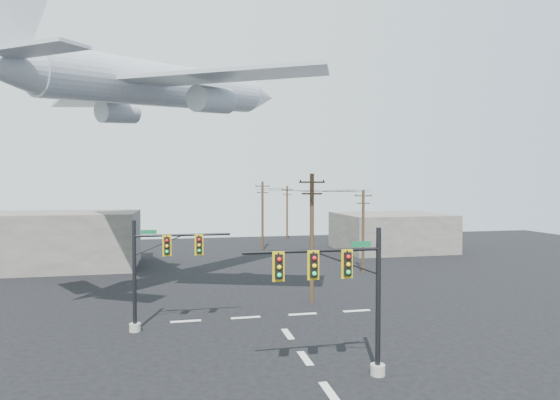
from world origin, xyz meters
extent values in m
plane|color=black|center=(0.00, 0.00, 0.00)|extent=(120.00, 120.00, 0.00)
cube|color=beige|center=(0.00, 0.00, 0.01)|extent=(0.40, 2.00, 0.01)
cube|color=beige|center=(0.00, 4.00, 0.01)|extent=(0.40, 2.00, 0.01)
cube|color=beige|center=(0.00, 8.00, 0.01)|extent=(0.40, 2.00, 0.01)
cube|color=beige|center=(-6.00, 12.00, 0.01)|extent=(2.00, 0.40, 0.01)
cube|color=beige|center=(-2.00, 12.00, 0.01)|extent=(2.00, 0.40, 0.01)
cube|color=beige|center=(2.00, 12.00, 0.01)|extent=(2.00, 0.40, 0.01)
cube|color=beige|center=(6.00, 12.00, 0.01)|extent=(2.00, 0.40, 0.01)
cylinder|color=gray|center=(2.81, 1.22, 0.25)|extent=(0.70, 0.70, 0.50)
cylinder|color=black|center=(2.81, 1.22, 3.52)|extent=(0.24, 0.24, 7.04)
cylinder|color=black|center=(-0.42, 1.22, 6.03)|extent=(6.47, 0.16, 0.16)
cylinder|color=black|center=(1.19, 1.22, 5.43)|extent=(3.45, 0.08, 0.08)
cube|color=black|center=(1.19, 1.07, 5.40)|extent=(0.34, 0.30, 1.11)
cube|color=#BFA00B|center=(1.19, 1.09, 5.40)|extent=(0.55, 0.04, 1.36)
sphere|color=red|center=(1.19, 0.90, 5.75)|extent=(0.20, 0.20, 0.20)
sphere|color=#FDB80D|center=(1.19, 0.90, 5.40)|extent=(0.20, 0.20, 0.20)
sphere|color=#0CC954|center=(1.19, 0.90, 5.05)|extent=(0.20, 0.20, 0.20)
cube|color=black|center=(-0.42, 1.07, 5.40)|extent=(0.34, 0.30, 1.11)
cube|color=#BFA00B|center=(-0.42, 1.09, 5.40)|extent=(0.55, 0.04, 1.36)
sphere|color=red|center=(-0.42, 0.90, 5.75)|extent=(0.20, 0.20, 0.20)
sphere|color=#FDB80D|center=(-0.42, 0.90, 5.40)|extent=(0.20, 0.20, 0.20)
sphere|color=#0CC954|center=(-0.42, 0.90, 5.05)|extent=(0.20, 0.20, 0.20)
cube|color=black|center=(-2.04, 1.07, 5.40)|extent=(0.34, 0.30, 1.11)
cube|color=#BFA00B|center=(-2.04, 1.09, 5.40)|extent=(0.55, 0.04, 1.36)
sphere|color=red|center=(-2.04, 0.90, 5.75)|extent=(0.20, 0.20, 0.20)
sphere|color=#FDB80D|center=(-2.04, 0.90, 5.40)|extent=(0.20, 0.20, 0.20)
sphere|color=#0CC954|center=(-2.04, 0.90, 5.05)|extent=(0.20, 0.20, 0.20)
cube|color=#0C5830|center=(1.91, 1.16, 6.28)|extent=(0.96, 0.04, 0.26)
cylinder|color=gray|center=(-9.08, 10.51, 0.25)|extent=(0.69, 0.69, 0.49)
cylinder|color=black|center=(-9.08, 10.51, 3.43)|extent=(0.24, 0.24, 6.87)
cylinder|color=black|center=(-6.15, 10.51, 5.89)|extent=(5.87, 0.16, 0.16)
cylinder|color=black|center=(-7.61, 10.51, 5.30)|extent=(3.16, 0.08, 0.08)
cube|color=black|center=(-7.12, 10.37, 5.27)|extent=(0.33, 0.29, 1.08)
cube|color=#BFA00B|center=(-7.12, 10.39, 5.27)|extent=(0.54, 0.04, 1.32)
sphere|color=red|center=(-7.12, 10.20, 5.61)|extent=(0.20, 0.20, 0.20)
sphere|color=#FDB80D|center=(-7.12, 10.20, 5.27)|extent=(0.20, 0.20, 0.20)
sphere|color=#0CC954|center=(-7.12, 10.20, 4.93)|extent=(0.20, 0.20, 0.20)
cube|color=black|center=(-5.17, 10.37, 5.27)|extent=(0.33, 0.29, 1.08)
cube|color=#BFA00B|center=(-5.17, 10.39, 5.27)|extent=(0.54, 0.04, 1.32)
sphere|color=red|center=(-5.17, 10.20, 5.61)|extent=(0.20, 0.20, 0.20)
sphere|color=#FDB80D|center=(-5.17, 10.20, 5.27)|extent=(0.20, 0.20, 0.20)
sphere|color=#0CC954|center=(-5.17, 10.20, 4.93)|extent=(0.20, 0.20, 0.20)
cube|color=#0C5830|center=(-8.20, 10.46, 6.13)|extent=(0.93, 0.04, 0.26)
cylinder|color=#402C1B|center=(3.50, 14.94, 4.94)|extent=(0.33, 0.33, 9.87)
cube|color=#402C1B|center=(3.50, 14.94, 9.21)|extent=(1.85, 0.94, 0.13)
cube|color=#402C1B|center=(3.50, 14.94, 8.34)|extent=(1.45, 0.76, 0.13)
cylinder|color=black|center=(2.71, 15.31, 9.32)|extent=(0.11, 0.11, 0.13)
cylinder|color=black|center=(3.50, 14.94, 9.32)|extent=(0.11, 0.11, 0.13)
cylinder|color=black|center=(4.30, 14.58, 9.32)|extent=(0.11, 0.11, 0.13)
cylinder|color=#402C1B|center=(11.91, 25.31, 4.22)|extent=(0.28, 0.28, 8.44)
cube|color=#402C1B|center=(11.91, 25.31, 7.87)|extent=(1.61, 0.78, 0.11)
cube|color=#402C1B|center=(11.91, 25.31, 7.12)|extent=(1.26, 0.63, 0.11)
cylinder|color=black|center=(11.22, 25.61, 7.97)|extent=(0.09, 0.09, 0.11)
cylinder|color=black|center=(11.91, 25.31, 7.97)|extent=(0.09, 0.09, 0.11)
cylinder|color=black|center=(12.61, 25.01, 7.97)|extent=(0.09, 0.09, 0.11)
cylinder|color=#402C1B|center=(4.66, 43.02, 4.70)|extent=(0.32, 0.32, 9.40)
cube|color=#402C1B|center=(4.66, 43.02, 8.76)|extent=(1.92, 0.38, 0.13)
cube|color=#402C1B|center=(4.66, 43.02, 7.91)|extent=(1.50, 0.33, 0.13)
cylinder|color=black|center=(3.81, 43.14, 8.87)|extent=(0.11, 0.11, 0.13)
cylinder|color=black|center=(4.66, 43.02, 8.87)|extent=(0.11, 0.11, 0.13)
cylinder|color=black|center=(5.50, 42.91, 8.87)|extent=(0.11, 0.11, 0.13)
cylinder|color=#402C1B|center=(10.90, 55.20, 4.36)|extent=(0.30, 0.30, 8.72)
cube|color=#402C1B|center=(10.90, 55.20, 8.12)|extent=(1.73, 0.74, 0.12)
cube|color=#402C1B|center=(10.90, 55.20, 7.32)|extent=(1.36, 0.60, 0.12)
cylinder|color=black|center=(10.15, 55.49, 8.22)|extent=(0.10, 0.10, 0.12)
cylinder|color=black|center=(10.90, 55.20, 8.22)|extent=(0.10, 0.10, 0.12)
cylinder|color=black|center=(11.65, 54.92, 8.22)|extent=(0.10, 0.10, 0.12)
cylinder|color=black|center=(6.89, 20.13, 8.49)|extent=(8.55, 10.39, 0.03)
cylinder|color=black|center=(7.48, 34.17, 8.27)|extent=(7.38, 17.72, 0.03)
cylinder|color=black|center=(6.95, 49.11, 8.39)|extent=(6.32, 12.19, 0.03)
cylinder|color=black|center=(8.53, 20.13, 8.49)|extent=(8.31, 10.39, 0.03)
cylinder|color=black|center=(9.09, 34.17, 8.27)|extent=(7.19, 17.72, 0.03)
cylinder|color=black|center=(8.61, 49.11, 8.39)|extent=(6.22, 12.19, 0.03)
cylinder|color=#ADB3B9|center=(-7.35, 18.77, 16.82)|extent=(17.36, 17.27, 5.11)
cone|color=#ADB3B9|center=(1.70, 27.76, 17.92)|extent=(5.84, 5.83, 3.71)
cube|color=#ADB3B9|center=(-13.60, 23.04, 16.38)|extent=(8.98, 14.30, 0.66)
cube|color=#ADB3B9|center=(-3.12, 12.50, 16.38)|extent=(14.30, 9.06, 0.66)
cylinder|color=#ADB3B9|center=(-11.32, 22.15, 15.11)|extent=(3.78, 3.78, 2.15)
cylinder|color=#ADB3B9|center=(-4.00, 14.78, 15.11)|extent=(3.78, 3.78, 2.15)
cube|color=#ADB3B9|center=(-15.77, 10.41, 18.93)|extent=(3.67, 3.64, 6.02)
cube|color=#ADB3B9|center=(-13.67, 7.81, 16.19)|extent=(5.64, 4.60, 0.38)
cube|color=slate|center=(-20.00, 35.00, 3.00)|extent=(18.00, 10.00, 6.00)
cube|color=slate|center=(22.00, 40.00, 2.50)|extent=(14.00, 12.00, 5.00)
camera|label=1|loc=(-6.35, -19.22, 9.10)|focal=30.00mm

